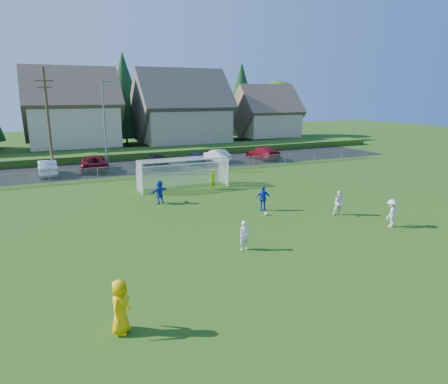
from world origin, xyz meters
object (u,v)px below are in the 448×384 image
(goalkeeper, at_px, (212,179))
(car_b, at_px, (47,168))
(referee, at_px, (120,307))
(player_white_b, at_px, (340,203))
(car_f, at_px, (217,156))
(car_g, at_px, (263,153))
(soccer_ball, at_px, (266,214))
(player_white_a, at_px, (244,236))
(soccer_goal, at_px, (183,168))
(car_d, at_px, (155,161))
(player_white_c, at_px, (391,213))
(car_c, at_px, (94,163))
(player_blue_a, at_px, (263,198))
(car_e, at_px, (196,158))
(player_blue_b, at_px, (160,192))

(goalkeeper, distance_m, car_b, 16.87)
(referee, bearing_deg, goalkeeper, 3.15)
(player_white_b, height_order, goalkeeper, goalkeeper)
(car_f, xyz_separation_m, car_g, (5.70, -0.76, 0.07))
(soccer_ball, relative_size, player_white_a, 0.15)
(car_b, bearing_deg, soccer_goal, 133.16)
(goalkeeper, bearing_deg, car_d, -98.13)
(player_white_c, xyz_separation_m, car_c, (-13.28, 25.78, -0.02))
(car_b, bearing_deg, car_f, -178.98)
(player_white_b, relative_size, soccer_goal, 0.22)
(player_blue_a, relative_size, goalkeeper, 0.97)
(car_c, bearing_deg, car_b, 17.23)
(player_white_b, height_order, car_e, player_white_b)
(goalkeeper, bearing_deg, soccer_ball, 77.08)
(car_c, bearing_deg, soccer_goal, 123.56)
(referee, relative_size, car_g, 0.35)
(player_blue_a, bearing_deg, car_e, -77.79)
(player_white_b, bearing_deg, goalkeeper, 134.62)
(referee, bearing_deg, car_g, -2.72)
(player_blue_b, relative_size, car_e, 0.41)
(player_blue_b, height_order, car_c, player_blue_b)
(soccer_ball, height_order, player_white_a, player_white_a)
(car_f, relative_size, soccer_goal, 0.57)
(player_blue_a, xyz_separation_m, car_b, (-12.63, 18.90, -0.08))
(player_white_b, bearing_deg, car_e, 113.66)
(car_d, height_order, car_f, car_d)
(car_f, bearing_deg, player_blue_a, 70.23)
(referee, distance_m, car_f, 34.19)
(player_white_c, height_order, car_f, player_white_c)
(referee, height_order, player_white_c, referee)
(referee, bearing_deg, car_c, 28.91)
(player_blue_b, xyz_separation_m, soccer_goal, (3.15, 4.00, 0.79))
(player_white_c, distance_m, player_blue_b, 15.22)
(player_blue_a, distance_m, player_blue_b, 7.39)
(player_white_c, relative_size, player_blue_b, 0.98)
(player_white_a, xyz_separation_m, car_e, (6.95, 24.74, -0.06))
(player_white_a, bearing_deg, player_white_b, 14.50)
(soccer_ball, distance_m, soccer_goal, 10.09)
(soccer_ball, distance_m, car_b, 23.44)
(soccer_ball, height_order, soccer_goal, soccer_goal)
(player_blue_b, distance_m, goalkeeper, 5.60)
(car_c, bearing_deg, soccer_ball, 117.30)
(player_white_a, height_order, player_white_b, player_white_b)
(soccer_ball, relative_size, soccer_goal, 0.03)
(car_d, bearing_deg, car_g, -176.86)
(player_white_a, xyz_separation_m, car_g, (15.44, 24.45, 0.02))
(car_f, bearing_deg, car_c, -5.09)
(player_white_b, xyz_separation_m, goalkeeper, (-4.53, 10.02, 0.05))
(player_blue_b, bearing_deg, soccer_goal, -153.77)
(player_blue_a, xyz_separation_m, car_f, (5.35, 19.57, -0.13))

